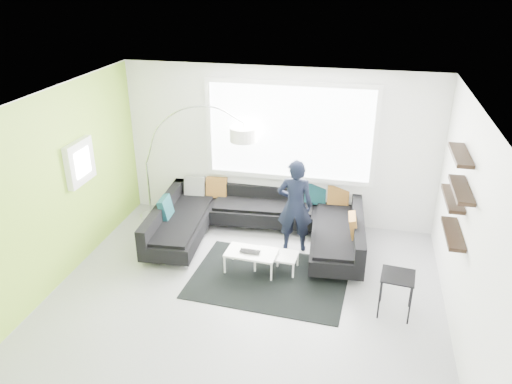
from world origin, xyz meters
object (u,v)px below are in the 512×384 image
coffee_table (264,261)px  person (295,206)px  arc_lamp (146,163)px  side_table (396,294)px  sectional_sofa (258,225)px  laptop (249,253)px

coffee_table → person: 1.04m
person → arc_lamp: bearing=-16.5°
arc_lamp → side_table: bearing=-24.4°
arc_lamp → sectional_sofa: bearing=-13.5°
laptop → coffee_table: bearing=31.4°
side_table → person: person is taller
arc_lamp → laptop: 2.73m
coffee_table → arc_lamp: bearing=155.6°
arc_lamp → person: (2.77, -0.53, -0.30)m
coffee_table → laptop: bearing=-147.2°
arc_lamp → side_table: arc_lamp is taller
coffee_table → person: person is taller
side_table → person: 2.15m
side_table → laptop: (-2.14, 0.51, 0.04)m
coffee_table → sectional_sofa: bearing=112.5°
coffee_table → side_table: bearing=-14.5°
coffee_table → arc_lamp: 2.89m
sectional_sofa → side_table: 2.62m
sectional_sofa → side_table: (2.20, -1.42, -0.03)m
sectional_sofa → side_table: bearing=-36.8°
sectional_sofa → person: (0.62, -0.04, 0.46)m
coffee_table → arc_lamp: arc_lamp is taller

